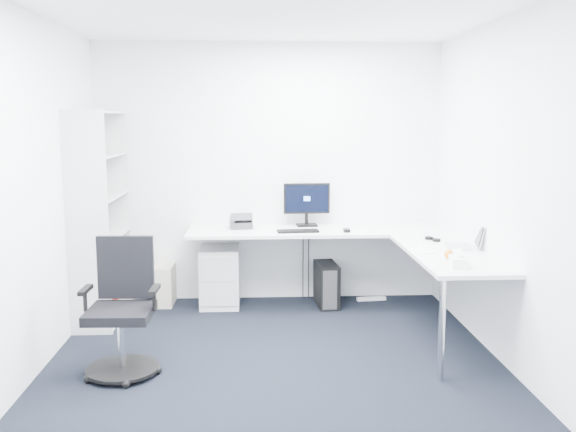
{
  "coord_description": "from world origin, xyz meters",
  "views": [
    {
      "loc": [
        -0.15,
        -4.65,
        1.92
      ],
      "look_at": [
        0.15,
        1.05,
        1.05
      ],
      "focal_mm": 40.0,
      "sensor_mm": 36.0,
      "label": 1
    }
  ],
  "objects_px": {
    "monitor": "(307,204)",
    "laptop": "(458,235)",
    "bookshelf": "(99,216)",
    "task_chair": "(120,309)",
    "l_desk": "(327,276)"
  },
  "relations": [
    {
      "from": "task_chair",
      "to": "laptop",
      "type": "relative_size",
      "value": 3.42
    },
    {
      "from": "l_desk",
      "to": "task_chair",
      "type": "bearing_deg",
      "value": -141.3
    },
    {
      "from": "l_desk",
      "to": "laptop",
      "type": "height_order",
      "value": "laptop"
    },
    {
      "from": "task_chair",
      "to": "monitor",
      "type": "bearing_deg",
      "value": 52.85
    },
    {
      "from": "task_chair",
      "to": "monitor",
      "type": "distance_m",
      "value": 2.52
    },
    {
      "from": "laptop",
      "to": "l_desk",
      "type": "bearing_deg",
      "value": 161.06
    },
    {
      "from": "task_chair",
      "to": "monitor",
      "type": "relative_size",
      "value": 2.12
    },
    {
      "from": "monitor",
      "to": "laptop",
      "type": "bearing_deg",
      "value": -46.89
    },
    {
      "from": "l_desk",
      "to": "bookshelf",
      "type": "relative_size",
      "value": 1.38
    },
    {
      "from": "bookshelf",
      "to": "task_chair",
      "type": "relative_size",
      "value": 1.95
    },
    {
      "from": "monitor",
      "to": "bookshelf",
      "type": "bearing_deg",
      "value": -168.8
    },
    {
      "from": "l_desk",
      "to": "task_chair",
      "type": "relative_size",
      "value": 2.69
    },
    {
      "from": "task_chair",
      "to": "monitor",
      "type": "xyz_separation_m",
      "value": [
        1.55,
        1.92,
        0.52
      ]
    },
    {
      "from": "monitor",
      "to": "laptop",
      "type": "height_order",
      "value": "monitor"
    },
    {
      "from": "l_desk",
      "to": "monitor",
      "type": "height_order",
      "value": "monitor"
    }
  ]
}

